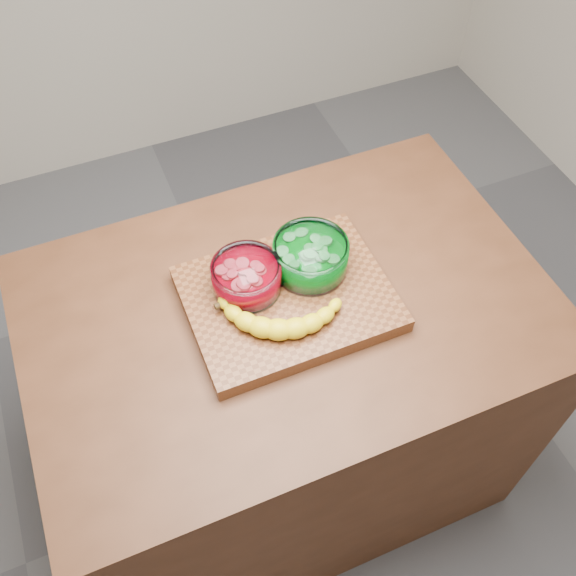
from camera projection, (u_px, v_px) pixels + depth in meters
name	position (u px, v px, depth m)	size (l,w,h in m)	color
ground	(288.00, 459.00, 2.18)	(3.50, 3.50, 0.00)	#55555A
counter	(288.00, 397.00, 1.82)	(1.20, 0.80, 0.90)	#4C2916
cutting_board	(288.00, 299.00, 1.44)	(0.45, 0.35, 0.04)	brown
bowl_red	(247.00, 277.00, 1.41)	(0.15, 0.15, 0.07)	white
bowl_green	(310.00, 257.00, 1.44)	(0.17, 0.17, 0.08)	white
banana	(282.00, 308.00, 1.38)	(0.29, 0.19, 0.04)	yellow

